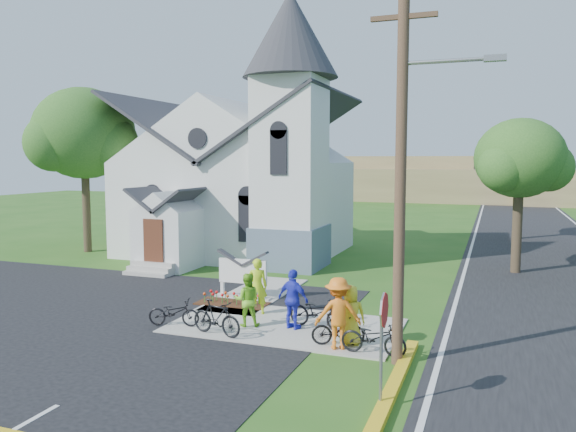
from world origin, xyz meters
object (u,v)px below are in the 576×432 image
at_px(stop_sign, 383,325).
at_px(bike_4, 373,338).
at_px(cyclist_2, 293,299).
at_px(cyclist_3, 338,313).
at_px(cyclist_0, 257,286).
at_px(bike_0, 174,312).
at_px(utility_pole, 404,151).
at_px(cyclist_4, 351,315).
at_px(bike_1, 216,318).
at_px(cyclist_1, 247,300).
at_px(bike_3, 338,330).
at_px(bike_2, 318,312).
at_px(church_sign, 243,272).

height_order(stop_sign, bike_4, stop_sign).
bearing_deg(cyclist_2, cyclist_3, 160.74).
xyz_separation_m(cyclist_0, bike_4, (4.46, -2.58, -0.47)).
relative_size(bike_0, cyclist_3, 0.82).
bearing_deg(stop_sign, cyclist_2, 128.92).
height_order(utility_pole, cyclist_4, utility_pole).
bearing_deg(bike_4, stop_sign, -161.82).
bearing_deg(bike_4, bike_1, 92.70).
height_order(cyclist_1, bike_3, cyclist_1).
bearing_deg(cyclist_0, utility_pole, 128.56).
bearing_deg(cyclist_0, stop_sign, 110.89).
height_order(utility_pole, bike_3, utility_pole).
height_order(cyclist_1, bike_2, cyclist_1).
xyz_separation_m(church_sign, bike_3, (4.76, -3.99, -0.53)).
bearing_deg(cyclist_3, stop_sign, 97.50).
distance_m(bike_2, bike_4, 2.68).
xyz_separation_m(bike_0, bike_2, (4.26, 1.29, 0.09)).
relative_size(church_sign, cyclist_2, 1.20).
distance_m(utility_pole, cyclist_3, 4.73).
height_order(church_sign, stop_sign, stop_sign).
bearing_deg(cyclist_0, cyclist_4, 129.14).
relative_size(stop_sign, bike_0, 1.53).
bearing_deg(bike_3, bike_1, 78.47).
xyz_separation_m(bike_1, cyclist_3, (3.64, 0.13, 0.46)).
bearing_deg(cyclist_3, cyclist_4, -143.20).
relative_size(cyclist_1, bike_3, 1.11).
xyz_separation_m(bike_0, cyclist_3, (5.32, -0.25, 0.56)).
distance_m(church_sign, bike_1, 4.54).
bearing_deg(utility_pole, cyclist_0, 151.00).
bearing_deg(bike_1, cyclist_4, -69.36).
bearing_deg(bike_1, stop_sign, -106.36).
bearing_deg(bike_4, church_sign, 56.12).
bearing_deg(bike_3, cyclist_2, 41.69).
height_order(cyclist_0, cyclist_2, cyclist_0).
distance_m(cyclist_1, bike_2, 2.21).
bearing_deg(bike_2, cyclist_3, -133.80).
bearing_deg(cyclist_1, bike_3, 144.59).
distance_m(bike_2, cyclist_4, 1.75).
xyz_separation_m(cyclist_2, cyclist_3, (1.75, -1.25, 0.07)).
bearing_deg(cyclist_4, bike_2, -62.30).
xyz_separation_m(bike_2, cyclist_4, (1.31, -1.12, 0.33)).
relative_size(cyclist_0, cyclist_3, 0.95).
bearing_deg(cyclist_0, church_sign, -75.45).
xyz_separation_m(cyclist_0, bike_2, (2.39, -0.88, -0.43)).
height_order(utility_pole, bike_1, utility_pole).
bearing_deg(stop_sign, church_sign, 131.88).
relative_size(cyclist_0, cyclist_4, 1.11).
height_order(bike_1, cyclist_3, cyclist_3).
distance_m(cyclist_1, cyclist_4, 3.50).
bearing_deg(bike_0, stop_sign, -128.63).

